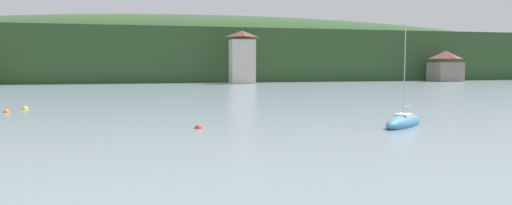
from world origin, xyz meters
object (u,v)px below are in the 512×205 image
Objects in this scene: mooring_buoy_near at (7,112)px; mooring_buoy_far at (198,128)px; shore_building_westcentral at (242,58)px; sailboat_mid_2 at (403,122)px; mooring_buoy_mid at (25,109)px; shore_building_central at (446,66)px.

mooring_buoy_near is 19.58m from mooring_buoy_far.
sailboat_mid_2 is (-5.35, -69.35, -5.02)m from shore_building_westcentral.
shore_building_westcentral is 1.60× the size of sailboat_mid_2.
mooring_buoy_mid is (0.85, 2.87, 0.00)m from mooring_buoy_near.
mooring_buoy_near reaches higher than mooring_buoy_far.
mooring_buoy_mid is at bearing -74.77° from sailboat_mid_2.
shore_building_westcentral is at bearing 74.87° from mooring_buoy_far.
mooring_buoy_near is 2.99m from mooring_buoy_mid.
sailboat_mid_2 is at bearing -36.12° from mooring_buoy_mid.
sailboat_mid_2 is at bearing -10.03° from mooring_buoy_far.
mooring_buoy_mid reaches higher than mooring_buoy_far.
sailboat_mid_2 is 31.17m from mooring_buoy_near.
shore_building_central is 1.04× the size of sailboat_mid_2.
sailboat_mid_2 is at bearing -30.94° from mooring_buoy_near.
mooring_buoy_far is at bearing -134.60° from shore_building_central.
shore_building_westcentral is at bearing 58.24° from mooring_buoy_mid.
shore_building_westcentral is at bearing 58.97° from mooring_buoy_near.
shore_building_westcentral reaches higher than shore_building_central.
shore_building_westcentral is at bearing -133.06° from sailboat_mid_2.
shore_building_westcentral is 20.40× the size of mooring_buoy_mid.
mooring_buoy_mid is 1.07× the size of mooring_buoy_far.
mooring_buoy_mid is (-31.23, -50.46, -5.28)m from shore_building_westcentral.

